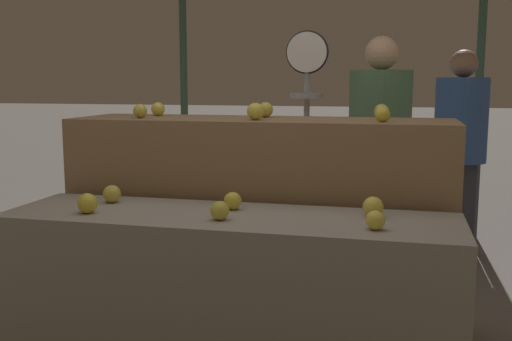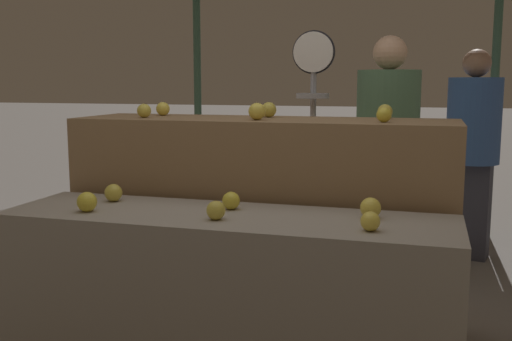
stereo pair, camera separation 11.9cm
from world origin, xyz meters
TOP-DOWN VIEW (x-y plane):
  - display_counter_front at (0.00, 0.00)m, footprint 1.96×0.55m
  - display_counter_back at (0.00, 0.60)m, footprint 1.96×0.55m
  - apple_front_0 at (-0.60, -0.12)m, footprint 0.09×0.09m
  - apple_front_1 at (-0.01, -0.10)m, footprint 0.08×0.08m
  - apple_front_2 at (0.62, -0.12)m, footprint 0.08×0.08m
  - apple_front_3 at (-0.61, 0.12)m, footprint 0.08×0.08m
  - apple_front_4 at (-0.01, 0.10)m, footprint 0.08×0.08m
  - apple_front_5 at (0.60, 0.10)m, footprint 0.09×0.09m
  - apple_back_0 at (-0.62, 0.50)m, footprint 0.07×0.07m
  - apple_back_1 at (-0.00, 0.48)m, footprint 0.09×0.09m
  - apple_back_2 at (0.62, 0.48)m, footprint 0.07×0.07m
  - apple_back_3 at (-0.61, 0.70)m, footprint 0.08×0.08m
  - apple_back_4 at (0.00, 0.71)m, footprint 0.08×0.08m
  - apple_back_5 at (0.60, 0.72)m, footprint 0.08×0.08m
  - produce_scale at (0.14, 1.24)m, footprint 0.26×0.20m
  - person_vendor_at_scale at (0.57, 1.49)m, footprint 0.54×0.54m
  - person_customer_left at (1.14, 2.34)m, footprint 0.47×0.47m

SIDE VIEW (x-z plane):
  - display_counter_front at x=0.00m, z-range 0.00..0.77m
  - display_counter_back at x=0.00m, z-range 0.00..1.14m
  - apple_front_2 at x=0.62m, z-range 0.77..0.84m
  - apple_front_1 at x=-0.01m, z-range 0.77..0.85m
  - apple_front_4 at x=-0.01m, z-range 0.77..0.85m
  - apple_front_3 at x=-0.61m, z-range 0.77..0.85m
  - apple_front_5 at x=0.60m, z-range 0.77..0.86m
  - apple_front_0 at x=-0.60m, z-range 0.77..0.86m
  - person_customer_left at x=1.14m, z-range 0.11..1.68m
  - person_vendor_at_scale at x=0.57m, z-range 0.11..1.73m
  - apple_back_2 at x=0.62m, z-range 1.14..1.21m
  - produce_scale at x=0.14m, z-range 0.36..2.00m
  - apple_back_0 at x=-0.62m, z-range 1.14..1.22m
  - apple_back_3 at x=-0.61m, z-range 1.14..1.22m
  - apple_back_5 at x=0.60m, z-range 1.14..1.22m
  - apple_back_4 at x=0.00m, z-range 1.14..1.22m
  - apple_back_1 at x=0.00m, z-range 1.14..1.23m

